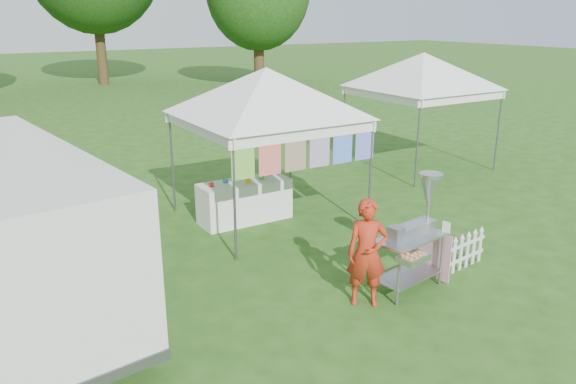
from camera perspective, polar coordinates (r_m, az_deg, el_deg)
ground at (r=8.70m, az=9.58°, el=-9.58°), size 120.00×120.00×0.00m
canopy_main at (r=10.65m, az=-2.23°, el=12.48°), size 4.24×4.24×3.45m
canopy_right at (r=15.20m, az=13.65°, el=13.59°), size 4.24×4.24×3.45m
donut_cart at (r=8.46m, az=13.16°, el=-3.15°), size 1.24×1.01×1.71m
vendor at (r=7.91m, az=8.04°, el=-6.16°), size 0.68×0.63×1.55m
picket_fence at (r=9.50m, az=17.45°, el=-5.86°), size 1.07×0.16×0.56m
display_table at (r=11.13m, az=-4.42°, el=-0.93°), size 1.80×0.70×0.81m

